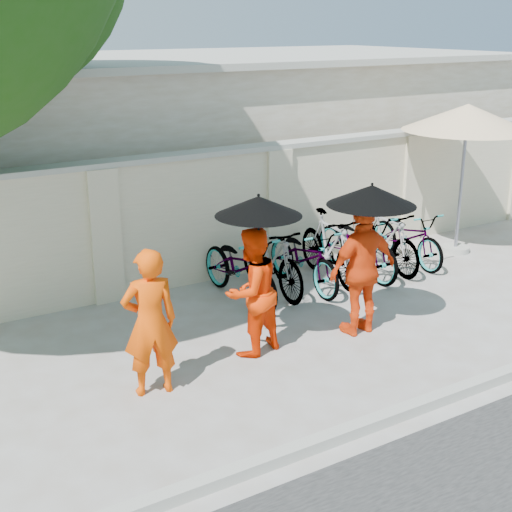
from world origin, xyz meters
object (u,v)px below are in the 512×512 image
monk_center (252,292)px  patio_umbrella (467,119)px  monk_right (363,269)px  monk_left (150,322)px

monk_center → patio_umbrella: (5.29, 1.58, 1.57)m
patio_umbrella → monk_right: bearing=-154.0°
monk_right → patio_umbrella: size_ratio=0.67×
monk_right → patio_umbrella: patio_umbrella is taller
monk_left → patio_umbrella: bearing=-154.4°
patio_umbrella → monk_left: bearing=-164.6°
monk_left → monk_center: bearing=-158.9°
monk_left → monk_right: monk_right is taller
monk_right → patio_umbrella: bearing=-154.7°
monk_center → monk_right: bearing=157.5°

